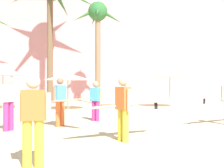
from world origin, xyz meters
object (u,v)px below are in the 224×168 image
cafe_umbrella_4 (3,71)px  person_mid_right (60,100)px  person_far_right (8,101)px  palm_tree_far_left (98,22)px  person_mid_center (96,99)px  person_mid_left (122,106)px  cafe_umbrella_3 (170,73)px  cafe_umbrella_0 (125,74)px  person_near_right (33,117)px  cafe_umbrella_1 (68,77)px

cafe_umbrella_4 → person_mid_right: cafe_umbrella_4 is taller
cafe_umbrella_4 → person_far_right: cafe_umbrella_4 is taller
palm_tree_far_left → person_mid_center: palm_tree_far_left is taller
person_mid_left → person_mid_right: bearing=-82.5°
person_far_right → cafe_umbrella_4: bearing=-38.8°
cafe_umbrella_3 → person_mid_right: size_ratio=0.93×
cafe_umbrella_0 → person_mid_center: cafe_umbrella_0 is taller
cafe_umbrella_3 → person_mid_left: cafe_umbrella_3 is taller
cafe_umbrella_4 → person_near_right: cafe_umbrella_4 is taller
person_near_right → person_mid_left: bearing=134.2°
palm_tree_far_left → cafe_umbrella_4: size_ratio=3.00×
person_mid_center → person_far_right: person_far_right is taller
person_mid_right → person_mid_center: 1.95m
cafe_umbrella_0 → person_mid_right: size_ratio=1.04×
person_mid_center → person_far_right: bearing=171.0°
person_near_right → person_far_right: 4.38m
cafe_umbrella_1 → person_far_right: 7.70m
cafe_umbrella_4 → person_mid_left: (4.86, -10.65, -1.36)m
palm_tree_far_left → person_far_right: palm_tree_far_left is taller
palm_tree_far_left → person_near_right: palm_tree_far_left is taller
cafe_umbrella_1 → person_near_right: size_ratio=1.74×
person_mid_center → cafe_umbrella_0: bearing=26.1°
cafe_umbrella_4 → person_mid_left: 11.78m
cafe_umbrella_1 → person_mid_left: cafe_umbrella_1 is taller
palm_tree_far_left → person_near_right: size_ratio=4.87×
palm_tree_far_left → cafe_umbrella_4: bearing=-149.1°
person_mid_right → person_mid_center: size_ratio=1.68×
cafe_umbrella_1 → person_mid_right: bearing=-94.1°
person_mid_right → person_mid_left: person_mid_right is taller
person_mid_left → cafe_umbrella_1: bearing=-106.3°
cafe_umbrella_4 → cafe_umbrella_3: bearing=-1.8°
cafe_umbrella_0 → person_mid_left: size_ratio=0.98×
cafe_umbrella_3 → cafe_umbrella_4: cafe_umbrella_4 is taller
cafe_umbrella_1 → palm_tree_far_left: bearing=63.5°
person_near_right → palm_tree_far_left: bearing=166.9°
person_mid_right → person_far_right: size_ratio=1.57×
person_mid_left → person_mid_center: 4.03m
palm_tree_far_left → cafe_umbrella_0: palm_tree_far_left is taller
person_mid_left → palm_tree_far_left: bearing=-118.1°
cafe_umbrella_4 → person_mid_right: bearing=-67.5°
person_mid_left → person_mid_center: bearing=-110.4°
person_mid_right → cafe_umbrella_3: bearing=93.9°
person_near_right → person_mid_center: (1.88, 6.12, -0.01)m
cafe_umbrella_1 → person_far_right: cafe_umbrella_1 is taller
person_near_right → person_mid_center: bearing=161.5°
palm_tree_far_left → person_mid_center: bearing=-98.3°
person_mid_right → person_near_right: bearing=-49.0°
person_mid_right → person_mid_center: bearing=91.0°
person_far_right → cafe_umbrella_3: bearing=-97.0°
cafe_umbrella_0 → cafe_umbrella_1: (-3.67, -1.08, -0.26)m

